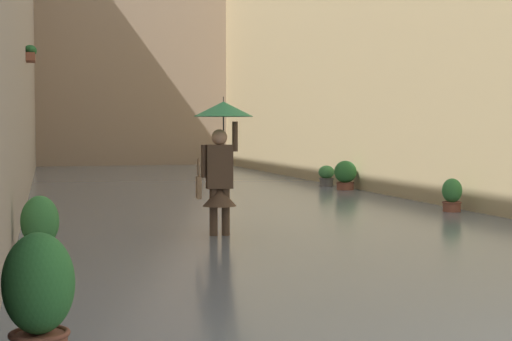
% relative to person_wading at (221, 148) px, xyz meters
% --- Properties ---
extents(ground_plane, '(74.65, 74.65, 0.00)m').
position_rel_person_wading_xyz_m(ground_plane, '(-1.23, -7.40, -1.46)').
color(ground_plane, gray).
extents(flood_water, '(9.01, 35.86, 0.16)m').
position_rel_person_wading_xyz_m(flood_water, '(-1.23, -7.40, -1.38)').
color(flood_water, slate).
rests_on(flood_water, ground_plane).
extents(building_facade_far, '(11.81, 1.80, 11.91)m').
position_rel_person_wading_xyz_m(building_facade_far, '(-1.23, -23.23, 4.50)').
color(building_facade_far, gray).
rests_on(building_facade_far, ground_plane).
extents(person_wading, '(0.88, 0.88, 2.20)m').
position_rel_person_wading_xyz_m(person_wading, '(0.00, 0.00, 0.00)').
color(person_wading, '#4C4233').
rests_on(person_wading, ground_plane).
extents(potted_plant_far_left, '(0.44, 0.44, 0.73)m').
position_rel_person_wading_xyz_m(potted_plant_far_left, '(-4.95, -8.72, -1.06)').
color(potted_plant_far_left, '#66605B').
rests_on(potted_plant_far_left, ground_plane).
extents(potted_plant_near_left, '(0.38, 0.38, 0.79)m').
position_rel_person_wading_xyz_m(potted_plant_near_left, '(-4.95, -2.01, -1.04)').
color(potted_plant_near_left, brown).
rests_on(potted_plant_near_left, ground_plane).
extents(potted_plant_mid_left, '(0.58, 0.58, 0.91)m').
position_rel_person_wading_xyz_m(potted_plant_mid_left, '(-4.98, -7.42, -0.95)').
color(potted_plant_mid_left, brown).
rests_on(potted_plant_mid_left, ground_plane).
extents(potted_plant_near_right, '(0.46, 0.46, 1.06)m').
position_rel_person_wading_xyz_m(potted_plant_near_right, '(2.53, 5.80, -0.87)').
color(potted_plant_near_right, brown).
rests_on(potted_plant_near_right, ground_plane).
extents(potted_plant_mid_right, '(0.46, 0.46, 0.92)m').
position_rel_person_wading_xyz_m(potted_plant_mid_right, '(2.56, 1.38, -0.97)').
color(potted_plant_mid_right, '#9E563D').
rests_on(potted_plant_mid_right, ground_plane).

